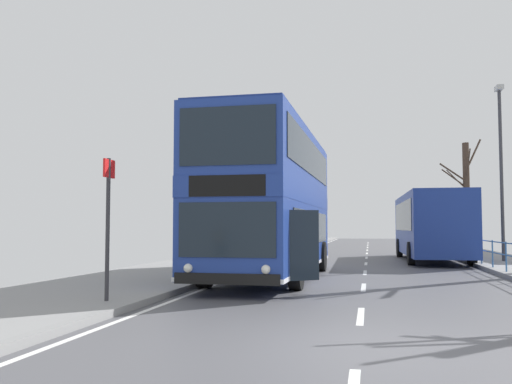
{
  "coord_description": "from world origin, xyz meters",
  "views": [
    {
      "loc": [
        0.17,
        -7.55,
        1.56
      ],
      "look_at": [
        -3.03,
        8.26,
        2.58
      ],
      "focal_mm": 39.33,
      "sensor_mm": 36.0,
      "label": 1
    }
  ],
  "objects_px": {
    "street_lamp_far_side": "(501,158)",
    "bare_tree_far_00": "(466,194)",
    "double_decker_bus_main": "(271,201)",
    "bus_stop_sign_near": "(108,213)",
    "background_bus_far_lane": "(430,225)"
  },
  "relations": [
    {
      "from": "bare_tree_far_00",
      "to": "double_decker_bus_main",
      "type": "bearing_deg",
      "value": -115.29
    },
    {
      "from": "double_decker_bus_main",
      "to": "street_lamp_far_side",
      "type": "bearing_deg",
      "value": 44.61
    },
    {
      "from": "background_bus_far_lane",
      "to": "bare_tree_far_00",
      "type": "distance_m",
      "value": 8.54
    },
    {
      "from": "double_decker_bus_main",
      "to": "street_lamp_far_side",
      "type": "xyz_separation_m",
      "value": [
        8.44,
        8.33,
        2.13
      ]
    },
    {
      "from": "background_bus_far_lane",
      "to": "bus_stop_sign_near",
      "type": "xyz_separation_m",
      "value": [
        -7.79,
        -17.13,
        0.16
      ]
    },
    {
      "from": "bus_stop_sign_near",
      "to": "background_bus_far_lane",
      "type": "bearing_deg",
      "value": 65.55
    },
    {
      "from": "street_lamp_far_side",
      "to": "bare_tree_far_00",
      "type": "distance_m",
      "value": 9.95
    },
    {
      "from": "street_lamp_far_side",
      "to": "bus_stop_sign_near",
      "type": "bearing_deg",
      "value": -124.93
    },
    {
      "from": "bus_stop_sign_near",
      "to": "street_lamp_far_side",
      "type": "distance_m",
      "value": 18.55
    },
    {
      "from": "double_decker_bus_main",
      "to": "background_bus_far_lane",
      "type": "distance_m",
      "value": 11.89
    },
    {
      "from": "bare_tree_far_00",
      "to": "bus_stop_sign_near",
      "type": "bearing_deg",
      "value": -113.18
    },
    {
      "from": "bus_stop_sign_near",
      "to": "street_lamp_far_side",
      "type": "height_order",
      "value": "street_lamp_far_side"
    },
    {
      "from": "background_bus_far_lane",
      "to": "street_lamp_far_side",
      "type": "height_order",
      "value": "street_lamp_far_side"
    },
    {
      "from": "double_decker_bus_main",
      "to": "street_lamp_far_side",
      "type": "height_order",
      "value": "street_lamp_far_side"
    },
    {
      "from": "background_bus_far_lane",
      "to": "bus_stop_sign_near",
      "type": "height_order",
      "value": "background_bus_far_lane"
    }
  ]
}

